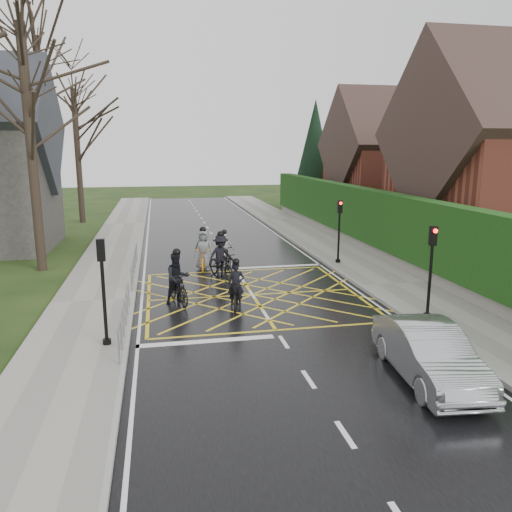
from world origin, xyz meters
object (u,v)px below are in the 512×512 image
object	(u,v)px
cyclist_mid	(221,260)
cyclist_lead	(203,255)
car	(429,353)
cyclist_rear	(236,292)
cyclist_front	(225,253)
cyclist_back	(178,283)

from	to	relation	value
cyclist_mid	cyclist_lead	distance (m)	1.69
cyclist_lead	car	bearing A→B (deg)	-63.70
cyclist_rear	cyclist_lead	bearing A→B (deg)	107.77
cyclist_mid	cyclist_front	size ratio (longest dim) A/B	1.21
cyclist_back	cyclist_lead	world-z (taller)	cyclist_back
cyclist_lead	cyclist_back	bearing A→B (deg)	-98.55
cyclist_front	cyclist_lead	distance (m)	1.17
cyclist_lead	car	size ratio (longest dim) A/B	0.52
cyclist_back	cyclist_lead	size ratio (longest dim) A/B	0.98
car	cyclist_rear	bearing A→B (deg)	124.78
cyclist_front	cyclist_mid	bearing A→B (deg)	-112.01
cyclist_rear	cyclist_back	world-z (taller)	cyclist_back
cyclist_rear	cyclist_lead	size ratio (longest dim) A/B	0.89
car	cyclist_back	bearing A→B (deg)	132.74
cyclist_lead	car	distance (m)	13.37
cyclist_back	car	distance (m)	9.54
cyclist_back	cyclist_front	bearing A→B (deg)	49.00
cyclist_back	cyclist_lead	bearing A→B (deg)	57.53
cyclist_back	car	size ratio (longest dim) A/B	0.50
cyclist_rear	cyclist_front	distance (m)	6.49
cyclist_mid	car	xyz separation A→B (m)	(3.74, -11.06, -0.06)
cyclist_front	car	world-z (taller)	cyclist_front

